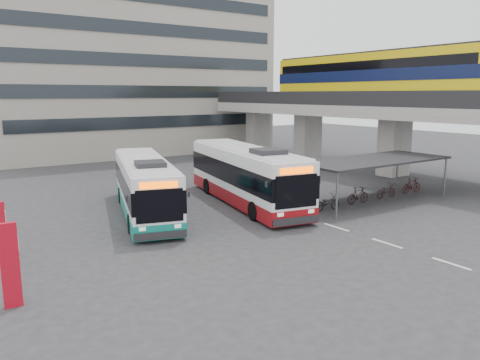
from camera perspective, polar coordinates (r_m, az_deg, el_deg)
ground at (r=21.64m, az=7.02°, el=-6.79°), size 120.00×120.00×0.00m
viaduct at (r=40.77m, az=14.84°, el=9.90°), size 8.00×32.00×9.68m
bike_shelter at (r=29.25m, az=15.71°, el=0.72°), size 10.00×4.00×2.54m
office_block at (r=55.45m, az=-13.82°, el=16.49°), size 30.00×15.00×25.00m
road_markings at (r=21.44m, az=17.47°, el=-7.37°), size 0.15×7.60×0.01m
bus_main at (r=27.56m, az=0.66°, el=0.55°), size 4.86×12.26×3.54m
bus_teal at (r=25.59m, az=-11.54°, el=-0.78°), size 5.34×11.14×3.23m
pedestrian at (r=22.96m, az=-8.51°, el=-3.52°), size 0.74×0.77×1.78m
sign_totem_south at (r=15.82m, az=-26.24°, el=-9.19°), size 0.57×0.19×2.64m
sign_totem_mid at (r=20.20m, az=-27.26°, el=-5.55°), size 0.51×0.26×2.37m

